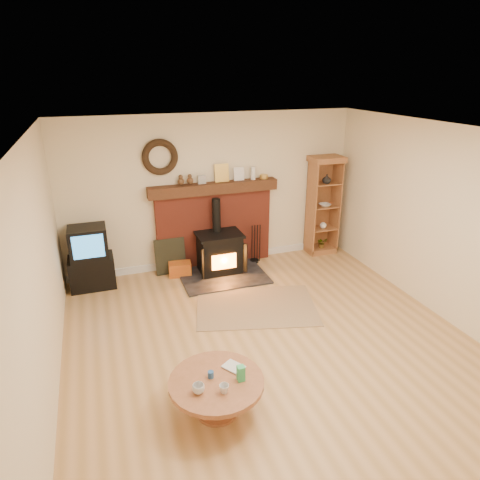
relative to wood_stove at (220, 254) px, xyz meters
name	(u,v)px	position (x,y,z in m)	size (l,w,h in m)	color
ground	(275,348)	(0.02, -2.27, -0.34)	(5.50, 5.50, 0.00)	#AF8149
room_shell	(274,215)	(0.00, -2.18, 1.38)	(5.02, 5.52, 2.61)	beige
chimney_breast	(214,221)	(0.02, 0.40, 0.46)	(2.20, 0.22, 1.78)	#973626
wood_stove	(220,254)	(0.00, 0.00, 0.00)	(1.40, 1.00, 1.26)	black
area_rug	(256,306)	(0.16, -1.26, -0.33)	(1.72, 1.18, 0.01)	brown
tv_unit	(90,259)	(-2.05, 0.20, 0.14)	(0.68, 0.49, 1.00)	black
curio_cabinet	(323,205)	(2.06, 0.28, 0.57)	(0.58, 0.42, 1.81)	brown
firelog_box	(180,269)	(-0.67, 0.13, -0.23)	(0.37, 0.23, 0.23)	#C0721A
leaning_painting	(170,256)	(-0.79, 0.28, -0.04)	(0.51, 0.03, 0.61)	black
fire_tools	(255,254)	(0.72, 0.23, -0.18)	(0.19, 0.16, 0.70)	black
coffee_table	(217,386)	(-0.95, -3.07, -0.01)	(0.94, 0.94, 0.56)	brown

